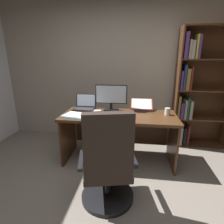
# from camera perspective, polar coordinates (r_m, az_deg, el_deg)

# --- Properties ---
(ground_plane) EXTENTS (7.06, 7.06, 0.00)m
(ground_plane) POSITION_cam_1_polar(r_m,az_deg,el_deg) (2.08, -0.98, -31.57)
(ground_plane) COLOR slate
(wall_back) EXTENTS (5.31, 0.12, 2.70)m
(wall_back) POSITION_cam_1_polar(r_m,az_deg,el_deg) (3.48, 4.16, 13.43)
(wall_back) COLOR #A89E8E
(wall_back) RESTS_ON ground
(desk) EXTENTS (1.69, 0.69, 0.75)m
(desk) POSITION_cam_1_polar(r_m,az_deg,el_deg) (2.78, 2.34, -4.43)
(desk) COLOR #4C2D19
(desk) RESTS_ON ground
(bookshelf) EXTENTS (0.94, 0.32, 2.05)m
(bookshelf) POSITION_cam_1_polar(r_m,az_deg,el_deg) (3.45, 25.25, 5.95)
(bookshelf) COLOR #4C2D19
(bookshelf) RESTS_ON ground
(office_chair) EXTENTS (0.68, 0.60, 1.09)m
(office_chair) POSITION_cam_1_polar(r_m,az_deg,el_deg) (1.95, -1.33, -17.30)
(office_chair) COLOR black
(office_chair) RESTS_ON ground
(monitor) EXTENTS (0.50, 0.16, 0.41)m
(monitor) POSITION_cam_1_polar(r_m,az_deg,el_deg) (2.81, -0.26, 4.69)
(monitor) COLOR black
(monitor) RESTS_ON desk
(laptop) EXTENTS (0.34, 0.29, 0.23)m
(laptop) POSITION_cam_1_polar(r_m,az_deg,el_deg) (2.94, -8.74, 1.88)
(laptop) COLOR black
(laptop) RESTS_ON desk
(keyboard) EXTENTS (0.42, 0.15, 0.02)m
(keyboard) POSITION_cam_1_polar(r_m,az_deg,el_deg) (2.54, -1.29, -1.24)
(keyboard) COLOR black
(keyboard) RESTS_ON desk
(computer_mouse) EXTENTS (0.06, 0.10, 0.04)m
(computer_mouse) POSITION_cam_1_polar(r_m,az_deg,el_deg) (2.51, 5.49, -1.34)
(computer_mouse) COLOR black
(computer_mouse) RESTS_ON desk
(reading_stand_with_book) EXTENTS (0.34, 0.26, 0.17)m
(reading_stand_with_book) POSITION_cam_1_polar(r_m,az_deg,el_deg) (2.87, 9.47, 2.17)
(reading_stand_with_book) COLOR black
(reading_stand_with_book) RESTS_ON desk
(open_binder) EXTENTS (0.53, 0.37, 0.02)m
(open_binder) POSITION_cam_1_polar(r_m,az_deg,el_deg) (2.58, -10.33, -1.21)
(open_binder) COLOR #2D84C6
(open_binder) RESTS_ON desk
(notepad) EXTENTS (0.17, 0.23, 0.01)m
(notepad) POSITION_cam_1_polar(r_m,az_deg,el_deg) (2.76, -5.16, 0.05)
(notepad) COLOR silver
(notepad) RESTS_ON desk
(pen) EXTENTS (0.13, 0.06, 0.01)m
(pen) POSITION_cam_1_polar(r_m,az_deg,el_deg) (2.76, -4.76, 0.21)
(pen) COLOR black
(pen) RESTS_ON notepad
(coffee_mug) EXTENTS (0.08, 0.08, 0.11)m
(coffee_mug) POSITION_cam_1_polar(r_m,az_deg,el_deg) (2.73, 17.32, 0.15)
(coffee_mug) COLOR silver
(coffee_mug) RESTS_ON desk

